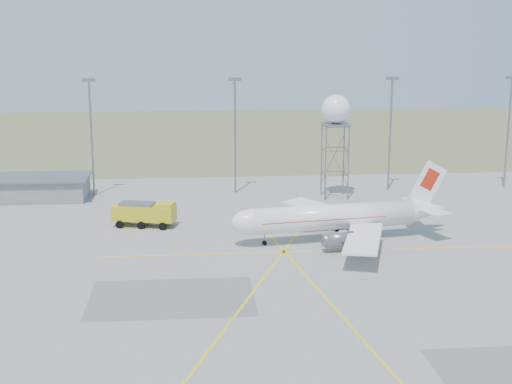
{
  "coord_description": "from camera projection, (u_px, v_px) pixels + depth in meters",
  "views": [
    {
      "loc": [
        -17.27,
        -58.77,
        28.56
      ],
      "look_at": [
        -8.57,
        40.0,
        5.96
      ],
      "focal_mm": 50.0,
      "sensor_mm": 36.0,
      "label": 1
    }
  ],
  "objects": [
    {
      "name": "airliner_main",
      "position": [
        336.0,
        217.0,
        98.45
      ],
      "size": [
        31.32,
        30.17,
        10.67
      ],
      "rotation": [
        0.0,
        0.0,
        3.29
      ],
      "color": "white",
      "rests_on": "ground"
    },
    {
      "name": "ground",
      "position": [
        388.0,
        351.0,
        64.9
      ],
      "size": [
        400.0,
        400.0,
        0.0
      ],
      "primitive_type": "plane",
      "color": "#999894",
      "rests_on": "ground"
    },
    {
      "name": "grass_strip",
      "position": [
        255.0,
        134.0,
        200.87
      ],
      "size": [
        400.0,
        120.0,
        0.03
      ],
      "primitive_type": "cube",
      "color": "#5F6D3C",
      "rests_on": "ground"
    },
    {
      "name": "mast_d",
      "position": [
        509.0,
        123.0,
        129.74
      ],
      "size": [
        2.2,
        0.5,
        20.5
      ],
      "color": "slate",
      "rests_on": "ground"
    },
    {
      "name": "mast_c",
      "position": [
        391.0,
        124.0,
        127.86
      ],
      "size": [
        2.2,
        0.5,
        20.5
      ],
      "color": "slate",
      "rests_on": "ground"
    },
    {
      "name": "mast_b",
      "position": [
        235.0,
        126.0,
        125.46
      ],
      "size": [
        2.2,
        0.5,
        20.5
      ],
      "color": "slate",
      "rests_on": "ground"
    },
    {
      "name": "radar_tower",
      "position": [
        335.0,
        140.0,
        122.23
      ],
      "size": [
        4.94,
        4.94,
        17.89
      ],
      "color": "slate",
      "rests_on": "ground"
    },
    {
      "name": "building_grey",
      "position": [
        34.0,
        188.0,
        122.77
      ],
      "size": [
        19.0,
        10.0,
        3.9
      ],
      "color": "gray",
      "rests_on": "ground"
    },
    {
      "name": "mast_a",
      "position": [
        91.0,
        127.0,
        123.33
      ],
      "size": [
        2.2,
        0.5,
        20.5
      ],
      "color": "slate",
      "rests_on": "ground"
    },
    {
      "name": "fire_truck",
      "position": [
        146.0,
        215.0,
        105.75
      ],
      "size": [
        9.7,
        5.45,
        3.69
      ],
      "rotation": [
        0.0,
        0.0,
        -0.25
      ],
      "color": "gold",
      "rests_on": "ground"
    }
  ]
}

